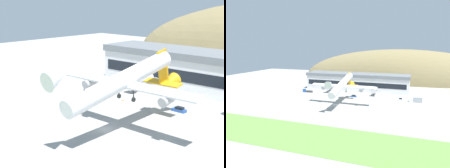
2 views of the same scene
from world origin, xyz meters
TOP-DOWN VIEW (x-y plane):
  - ground_plane at (0.00, 0.00)m, footprint 347.12×347.12m
  - terminal_building at (0.68, 50.74)m, footprint 84.35×18.67m
  - jetway_0 at (-17.87, 35.00)m, footprint 3.38×12.45m
  - cargo_airplane at (4.24, 2.18)m, footprint 40.47×44.97m
  - service_car_0 at (5.25, 24.93)m, footprint 4.28×1.90m
  - fuel_truck at (-33.09, 28.52)m, footprint 8.05×2.70m
  - traffic_cone_0 at (-13.90, 22.29)m, footprint 0.52×0.52m

SIDE VIEW (x-z plane):
  - ground_plane at x=0.00m, z-range 0.00..0.00m
  - traffic_cone_0 at x=-13.90m, z-range -0.01..0.57m
  - service_car_0 at x=5.25m, z-range -0.12..1.31m
  - fuel_truck at x=-33.09m, z-range -0.09..3.06m
  - jetway_0 at x=-17.87m, z-range 1.27..6.70m
  - terminal_building at x=0.68m, z-range 0.90..14.68m
  - cargo_airplane at x=4.24m, z-range 6.25..18.81m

